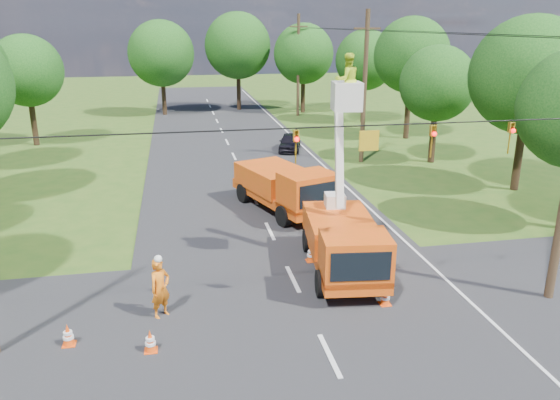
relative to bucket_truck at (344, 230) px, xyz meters
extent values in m
plane|color=#2D5319|center=(-2.02, 14.70, -1.74)|extent=(140.00, 140.00, 0.00)
cube|color=black|center=(-2.02, 14.70, -1.74)|extent=(12.00, 100.00, 0.06)
cube|color=black|center=(-2.02, -3.30, -1.74)|extent=(56.00, 10.00, 0.07)
cube|color=silver|center=(3.58, 14.70, -1.74)|extent=(0.12, 90.00, 0.02)
cube|color=#EB4B10|center=(0.02, 0.17, -0.98)|extent=(3.04, 6.52, 0.47)
cube|color=#EB4B10|center=(-0.25, -2.07, -0.17)|extent=(2.50, 2.04, 1.57)
cube|color=black|center=(-0.35, -2.96, -0.11)|extent=(1.99, 0.30, 1.00)
cube|color=#EB4B10|center=(0.12, 1.00, -0.32)|extent=(2.91, 4.15, 1.05)
cylinder|color=black|center=(-1.31, -1.68, -1.26)|extent=(0.45, 1.00, 0.97)
cylinder|color=black|center=(0.88, -1.94, -1.26)|extent=(0.45, 1.00, 0.97)
cylinder|color=black|center=(-0.84, 2.28, -1.26)|extent=(0.45, 1.00, 0.97)
cylinder|color=black|center=(1.35, 2.01, -1.26)|extent=(0.45, 1.00, 0.97)
cube|color=silver|center=(0.26, 2.15, 0.46)|extent=(0.87, 0.87, 0.58)
cube|color=silver|center=(0.19, 1.57, 2.77)|extent=(0.46, 1.43, 4.55)
cube|color=silver|center=(0.06, 0.48, 4.92)|extent=(1.11, 1.11, 1.00)
imported|color=#C6E526|center=(0.06, 0.48, 5.49)|extent=(0.99, 0.81, 1.86)
cube|color=#EB4B10|center=(-0.85, 7.68, -0.94)|extent=(4.49, 7.10, 0.50)
cube|color=#EB4B10|center=(-0.07, 5.43, -0.07)|extent=(2.93, 2.59, 1.67)
cube|color=black|center=(0.24, 4.53, -0.02)|extent=(2.02, 0.75, 1.06)
cube|color=#EB4B10|center=(-1.14, 8.52, -0.24)|extent=(3.81, 4.74, 1.11)
cylinder|color=black|center=(-1.26, 5.31, -1.23)|extent=(0.67, 1.08, 1.02)
cylinder|color=black|center=(0.95, 6.07, -1.23)|extent=(0.67, 1.08, 1.02)
cylinder|color=black|center=(-2.64, 9.30, -1.23)|extent=(0.67, 1.08, 1.02)
cylinder|color=black|center=(-0.44, 10.06, -1.23)|extent=(0.67, 1.08, 1.02)
imported|color=#DB4712|center=(-6.78, -2.07, -0.73)|extent=(0.88, 0.84, 2.02)
imported|color=black|center=(2.33, 20.96, -1.10)|extent=(2.46, 4.01, 1.28)
cone|color=#F84A0D|center=(-0.97, 1.17, -1.36)|extent=(0.36, 0.36, 0.70)
cube|color=#F84A0D|center=(-0.97, 1.17, -1.70)|extent=(0.38, 0.38, 0.04)
cylinder|color=white|center=(-0.97, 1.17, -1.30)|extent=(0.26, 0.26, 0.09)
cylinder|color=white|center=(-0.97, 1.17, -1.45)|extent=(0.31, 0.31, 0.09)
cone|color=#F84A0D|center=(0.06, 4.42, -1.36)|extent=(0.36, 0.36, 0.70)
cube|color=#F84A0D|center=(0.06, 4.42, -1.70)|extent=(0.38, 0.38, 0.04)
cylinder|color=white|center=(0.06, 4.42, -1.30)|extent=(0.26, 0.26, 0.09)
cylinder|color=white|center=(0.06, 4.42, -1.45)|extent=(0.31, 0.31, 0.09)
cone|color=#F84A0D|center=(-7.07, -4.08, -1.36)|extent=(0.36, 0.36, 0.70)
cube|color=#F84A0D|center=(-7.07, -4.08, -1.70)|extent=(0.38, 0.38, 0.04)
cylinder|color=white|center=(-7.07, -4.08, -1.30)|extent=(0.26, 0.26, 0.09)
cylinder|color=white|center=(-7.07, -4.08, -1.45)|extent=(0.31, 0.31, 0.09)
cone|color=#F84A0D|center=(-9.47, -3.29, -1.36)|extent=(0.36, 0.36, 0.70)
cube|color=#F84A0D|center=(-9.47, -3.29, -1.70)|extent=(0.38, 0.38, 0.04)
cylinder|color=white|center=(-9.47, -3.29, -1.30)|extent=(0.26, 0.26, 0.09)
cylinder|color=white|center=(-9.47, -3.29, -1.45)|extent=(0.31, 0.31, 0.09)
cone|color=#F84A0D|center=(1.46, 11.20, -1.36)|extent=(0.36, 0.36, 0.70)
cube|color=#F84A0D|center=(1.46, 11.20, -1.70)|extent=(0.38, 0.38, 0.04)
cylinder|color=white|center=(1.46, 11.20, -1.30)|extent=(0.26, 0.26, 0.09)
cylinder|color=white|center=(1.46, 11.20, -1.45)|extent=(0.31, 0.31, 0.09)
cone|color=#F84A0D|center=(0.65, -2.75, -1.36)|extent=(0.36, 0.36, 0.70)
cube|color=#F84A0D|center=(0.65, -2.75, -1.70)|extent=(0.38, 0.38, 0.04)
cylinder|color=white|center=(0.65, -2.75, -1.30)|extent=(0.26, 0.26, 0.09)
cylinder|color=white|center=(0.65, -2.75, -1.45)|extent=(0.31, 0.31, 0.09)
cylinder|color=#4C3823|center=(6.48, 16.70, 3.26)|extent=(0.30, 0.30, 10.00)
cube|color=#4C3823|center=(6.48, 16.70, 7.06)|extent=(1.80, 0.12, 0.12)
cylinder|color=#4C3823|center=(6.48, 36.70, 3.26)|extent=(0.30, 0.30, 10.00)
cube|color=#4C3823|center=(6.48, 36.70, 7.06)|extent=(1.80, 0.12, 0.12)
cylinder|color=black|center=(-2.52, -3.30, 4.56)|extent=(18.00, 0.04, 0.04)
cube|color=#B98E16|center=(-0.42, -3.30, 4.11)|extent=(0.60, 0.05, 0.60)
imported|color=#B98E16|center=(-2.62, -3.30, 4.01)|extent=(0.16, 0.20, 1.00)
sphere|color=#FF0C0C|center=(-2.62, -3.42, 4.26)|extent=(0.14, 0.14, 0.14)
imported|color=#B98E16|center=(1.58, -3.30, 4.01)|extent=(0.16, 0.20, 1.00)
sphere|color=#FF0C0C|center=(1.58, -3.42, 4.26)|extent=(0.14, 0.14, 0.14)
imported|color=#B98E16|center=(4.18, -3.30, 4.01)|extent=(0.16, 0.20, 1.00)
sphere|color=#FF0C0C|center=(4.18, -3.42, 4.26)|extent=(0.14, 0.14, 0.14)
cylinder|color=#382616|center=(-16.82, 26.70, 0.28)|extent=(0.44, 0.44, 4.05)
sphere|color=#124312|center=(-16.82, 26.70, 3.96)|extent=(5.40, 5.40, 5.40)
cylinder|color=#382616|center=(12.98, 8.70, 0.55)|extent=(0.44, 0.44, 4.58)
sphere|color=#124312|center=(12.98, 8.70, 4.71)|extent=(6.40, 6.40, 6.40)
cylinder|color=#382616|center=(11.18, 15.70, 0.15)|extent=(0.44, 0.44, 3.78)
sphere|color=#124312|center=(11.18, 15.70, 3.59)|extent=(5.00, 5.00, 5.00)
cylinder|color=#382616|center=(12.78, 23.70, 0.64)|extent=(0.44, 0.44, 4.75)
sphere|color=#124312|center=(12.78, 23.70, 4.96)|extent=(6.00, 6.00, 6.00)
cylinder|color=#382616|center=(11.78, 31.70, 0.33)|extent=(0.44, 0.44, 4.14)
sphere|color=#124312|center=(11.78, 31.70, 4.09)|extent=(5.60, 5.60, 5.60)
cylinder|color=#382616|center=(-7.02, 39.70, 0.46)|extent=(0.44, 0.44, 4.40)
sphere|color=#124312|center=(-7.02, 39.70, 4.46)|extent=(6.60, 6.60, 6.60)
cylinder|color=#382616|center=(0.98, 41.70, 0.68)|extent=(0.44, 0.44, 4.84)
sphere|color=#124312|center=(0.98, 41.70, 5.08)|extent=(7.00, 7.00, 7.00)
cylinder|color=#382616|center=(7.48, 38.70, 0.42)|extent=(0.44, 0.44, 4.31)
sphere|color=#124312|center=(7.48, 38.70, 4.34)|extent=(6.20, 6.20, 6.20)
camera|label=1|loc=(-5.97, -18.30, 7.42)|focal=35.00mm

